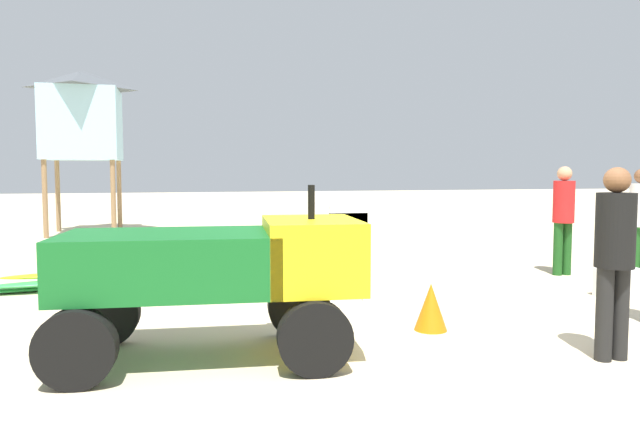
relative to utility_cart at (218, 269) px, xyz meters
The scene contains 10 objects.
ground 2.11m from the utility_cart, ahead, with size 80.00×80.00×0.00m, color beige.
utility_cart is the anchor object (origin of this frame).
stacked_plastic_chairs 2.53m from the utility_cart, 48.03° to the left, with size 0.48×0.48×1.20m.
surfboard_pile 3.92m from the utility_cart, 116.21° to the left, with size 2.45×0.84×0.24m.
lifeguard_near_right 6.16m from the utility_cart, 27.03° to the left, with size 0.32×0.32×1.69m.
lifeguard_far_right 3.38m from the utility_cart, 14.61° to the right, with size 0.32×0.32×1.65m.
lifeguard_tower 11.44m from the utility_cart, 103.66° to the left, with size 1.98×1.98×4.15m.
traffic_cone_near 2.25m from the utility_cart, ahead, with size 0.34×0.34×0.48m, color orange.
traffic_cone_far 3.95m from the utility_cart, 72.31° to the left, with size 0.41×0.41×0.59m, color orange.
cooler_box 5.35m from the utility_cart, 13.07° to the left, with size 0.56×0.38×0.37m, color white.
Camera 1 is at (-2.29, -5.09, 1.62)m, focal length 32.51 mm.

